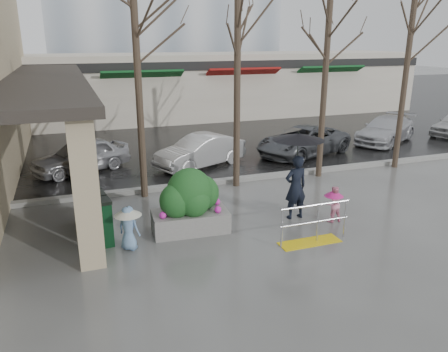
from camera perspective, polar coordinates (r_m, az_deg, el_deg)
ground at (r=11.72m, az=2.58°, el=-7.19°), size 120.00×120.00×0.00m
street_asphalt at (r=32.46m, az=-12.51°, el=8.42°), size 120.00×36.00×0.01m
curb at (r=15.21m, az=-3.15°, el=-1.00°), size 120.00×0.30×0.15m
canopy_slab at (r=17.89m, az=-22.56°, el=12.13°), size 2.80×18.00×0.25m
pillar_front at (r=9.85m, az=-17.58°, el=-1.97°), size 0.55×0.55×3.50m
pillar_back at (r=16.14m, az=-18.82°, el=5.33°), size 0.55×0.55×3.50m
storefront_row at (r=28.61m, az=-7.58°, el=11.57°), size 34.00×6.74×4.00m
handrail at (r=11.17m, az=11.50°, el=-6.73°), size 1.90×0.50×1.03m
tree_west at (r=13.60m, az=-11.51°, el=17.97°), size 3.20×3.20×6.80m
tree_midwest at (r=14.45m, az=1.80°, el=18.84°), size 3.20×3.20×7.00m
tree_mideast at (r=15.95m, az=13.38°, el=16.93°), size 3.20×3.20×6.50m
tree_east at (r=18.09m, az=23.32°, el=17.70°), size 3.20×3.20×7.20m
woman at (r=12.21m, az=9.48°, el=1.17°), size 1.44×1.44×2.50m
child_pink at (r=12.47m, az=14.10°, el=-3.29°), size 0.53×0.53×1.03m
child_blue at (r=10.74m, az=-12.38°, el=-6.10°), size 0.66×0.66×1.11m
planter at (r=11.46m, az=-4.46°, el=-3.34°), size 2.05×1.19×1.73m
news_boxes at (r=11.87m, az=-16.55°, el=-4.47°), size 0.77×2.19×1.20m
car_a at (r=17.56m, az=-18.17°, el=2.55°), size 3.98×2.86×1.26m
car_b at (r=17.38m, az=-3.10°, el=3.27°), size 4.04×2.73×1.26m
car_c at (r=19.43m, az=10.30°, el=4.53°), size 4.97×3.50×1.26m
car_d at (r=22.95m, az=20.37°, el=5.70°), size 4.64×3.69×1.26m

